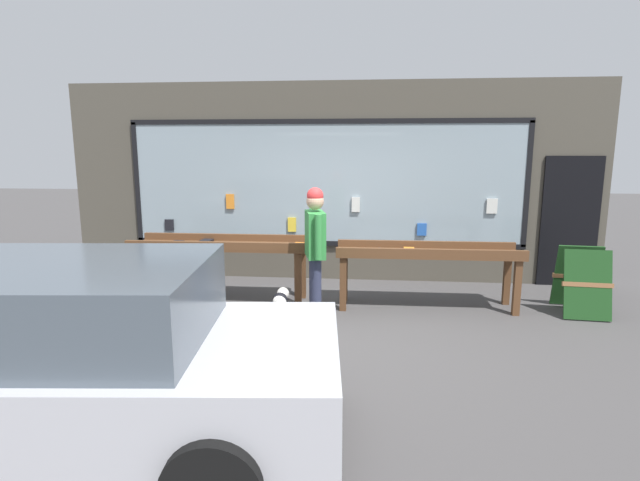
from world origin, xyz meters
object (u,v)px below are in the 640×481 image
Objects in this scene: display_table_left at (220,250)px; display_table_right at (427,257)px; small_dog at (281,300)px; sandwich_board_sign at (582,280)px; parked_car at (40,352)px; person_browsing at (315,243)px.

display_table_left is 2.95m from display_table_right.
sandwich_board_sign is (4.00, 0.72, 0.18)m from small_dog.
parked_car reaches higher than small_dog.
display_table_left is 1.00× the size of display_table_right.
display_table_right is at bearing -0.00° from display_table_left.
person_browsing reaches higher than sandwich_board_sign.
parked_car is (-3.22, -3.65, 0.02)m from display_table_right.
display_table_left reaches higher than display_table_right.
parked_car is (-5.28, -3.60, 0.28)m from sandwich_board_sign.
person_browsing reaches higher than display_table_right.
display_table_right is at bearing -81.27° from person_browsing.
display_table_right is 0.56× the size of parked_car.
small_dog is 3.19m from parked_car.
person_browsing is 3.50m from parked_car.
display_table_left reaches higher than small_dog.
display_table_left is 2.81× the size of sandwich_board_sign.
display_table_left reaches higher than sandwich_board_sign.
display_table_right is 2.08m from sandwich_board_sign.
small_dog is at bearing -37.23° from display_table_left.
small_dog is 4.07m from sandwich_board_sign.
small_dog is at bearing -158.34° from display_table_right.
display_table_left is 3.66m from parked_car.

